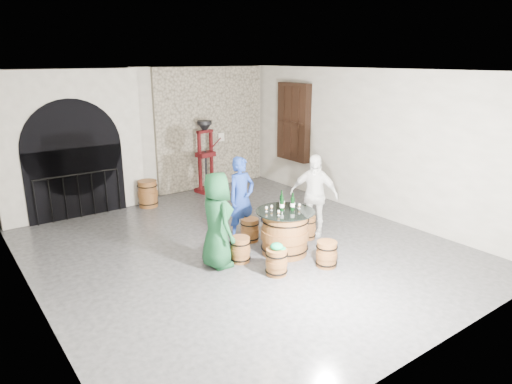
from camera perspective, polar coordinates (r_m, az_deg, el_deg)
ground at (r=8.65m, az=-2.22°, el=-6.80°), size 8.00×8.00×0.00m
wall_back at (r=11.63m, az=-13.53°, el=7.03°), size 8.00×0.00×8.00m
wall_front at (r=5.45m, az=22.00°, el=-4.23°), size 8.00×0.00×8.00m
wall_left at (r=6.91m, az=-27.17°, el=-0.63°), size 0.00×8.00×8.00m
wall_right at (r=10.48m, az=13.82°, el=6.01°), size 0.00×8.00×8.00m
ceiling at (r=7.95m, az=-2.48°, el=14.90°), size 8.00×8.00×0.00m
stone_facing_panel at (r=12.38m, az=-5.68°, el=7.95°), size 3.20×0.12×3.18m
arched_opening at (r=10.80m, az=-22.29°, el=5.46°), size 3.10×0.60×3.19m
shuttered_window at (r=12.03m, az=4.69°, el=8.69°), size 0.23×1.10×2.00m
barrel_table at (r=8.23m, az=3.62°, el=-5.06°), size 1.05×1.05×0.81m
barrel_stool_left at (r=7.96m, az=-2.01°, el=-7.20°), size 0.37×0.37×0.45m
barrel_stool_far at (r=8.83m, az=-0.78°, el=-4.75°), size 0.37×0.37×0.45m
barrel_stool_right at (r=9.01m, az=6.34°, el=-4.41°), size 0.37×0.37×0.45m
barrel_stool_near_right at (r=7.87m, az=8.82°, el=-7.68°), size 0.37×0.37×0.45m
barrel_stool_near_left at (r=7.51m, az=2.58°, el=-8.72°), size 0.37×0.37×0.45m
green_cap at (r=7.40m, az=2.64°, el=-6.83°), size 0.25×0.21×0.11m
person_green at (r=7.61m, az=-4.92°, el=-3.54°), size 0.58×0.84×1.64m
person_blue at (r=8.78m, az=-1.84°, el=-0.79°), size 0.62×0.44×1.62m
person_white at (r=9.05m, az=7.24°, el=-0.36°), size 0.86×1.02×1.63m
wine_bottle_left at (r=8.04m, az=3.26°, el=-1.50°), size 0.08×0.08×0.32m
wine_bottle_center at (r=8.09m, az=4.61°, el=-1.41°), size 0.08×0.08×0.32m
wine_bottle_right at (r=8.21m, az=3.21°, el=-1.10°), size 0.08×0.08×0.32m
tasting_glass_a at (r=7.82m, az=2.85°, el=-2.64°), size 0.05×0.05×0.10m
tasting_glass_b at (r=8.26m, az=4.76°, el=-1.63°), size 0.05×0.05×0.10m
tasting_glass_c at (r=8.08m, az=1.96°, el=-2.00°), size 0.05×0.05×0.10m
tasting_glass_d at (r=8.33m, az=3.48°, el=-1.44°), size 0.05×0.05×0.10m
tasting_glass_e at (r=8.20m, az=5.45°, el=-1.78°), size 0.05×0.05×0.10m
tasting_glass_f at (r=8.00m, az=1.31°, el=-2.16°), size 0.05×0.05×0.10m
side_barrel at (r=11.10m, az=-13.37°, el=-0.21°), size 0.48×0.48×0.63m
corking_press at (r=11.89m, az=-6.34°, el=5.09°), size 0.80×0.50×1.87m
control_box at (r=12.48m, az=-4.47°, el=6.88°), size 0.18×0.10×0.22m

